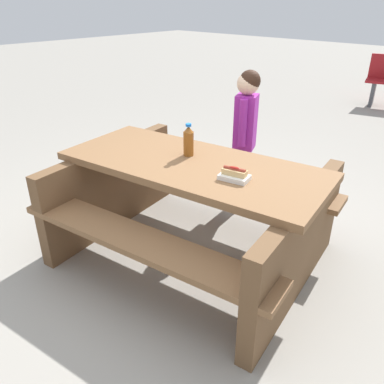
# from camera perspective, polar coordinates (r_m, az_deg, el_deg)

# --- Properties ---
(ground_plane) EXTENTS (30.00, 30.00, 0.00)m
(ground_plane) POSITION_cam_1_polar(r_m,az_deg,el_deg) (2.96, 0.00, -9.08)
(ground_plane) COLOR gray
(ground_plane) RESTS_ON ground
(picnic_table) EXTENTS (2.01, 1.68, 0.75)m
(picnic_table) POSITION_cam_1_polar(r_m,az_deg,el_deg) (2.73, 0.00, -1.50)
(picnic_table) COLOR brown
(picnic_table) RESTS_ON ground
(soda_bottle) EXTENTS (0.07, 0.07, 0.23)m
(soda_bottle) POSITION_cam_1_polar(r_m,az_deg,el_deg) (2.67, -0.52, 7.53)
(soda_bottle) COLOR brown
(soda_bottle) RESTS_ON picnic_table
(hotdog_tray) EXTENTS (0.20, 0.15, 0.08)m
(hotdog_tray) POSITION_cam_1_polar(r_m,az_deg,el_deg) (2.34, 6.27, 2.53)
(hotdog_tray) COLOR white
(hotdog_tray) RESTS_ON picnic_table
(child_in_coat) EXTENTS (0.23, 0.28, 1.22)m
(child_in_coat) POSITION_cam_1_polar(r_m,az_deg,el_deg) (3.38, 7.94, 10.10)
(child_in_coat) COLOR #3F334C
(child_in_coat) RESTS_ON ground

